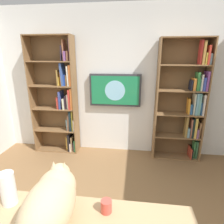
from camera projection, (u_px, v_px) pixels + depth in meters
wall_back at (116, 83)px, 3.47m from camera, size 4.52×0.06×2.70m
bookshelf_left at (186, 102)px, 3.25m from camera, size 0.84×0.28×2.13m
bookshelf_right at (60, 99)px, 3.52m from camera, size 0.85×0.28×2.19m
wall_mounted_tv at (115, 90)px, 3.43m from camera, size 0.95×0.07×0.59m
cat at (52, 200)px, 1.22m from camera, size 0.31×0.70×0.37m
paper_towel_roll at (8, 189)px, 1.40m from camera, size 0.11×0.11×0.26m
coffee_mug at (106, 206)px, 1.34m from camera, size 0.08×0.08×0.10m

